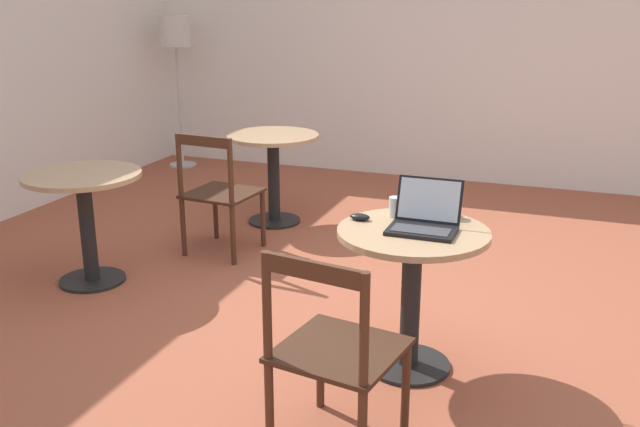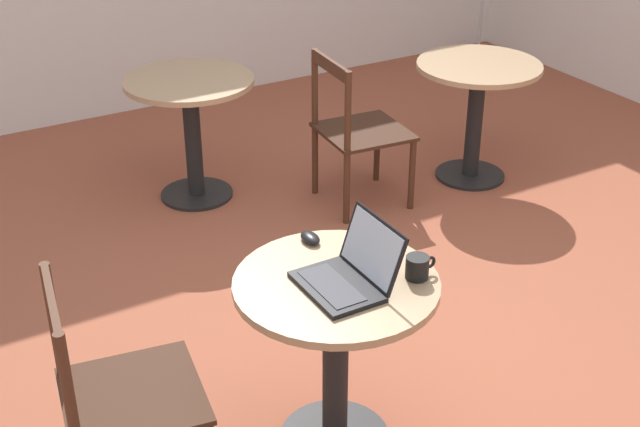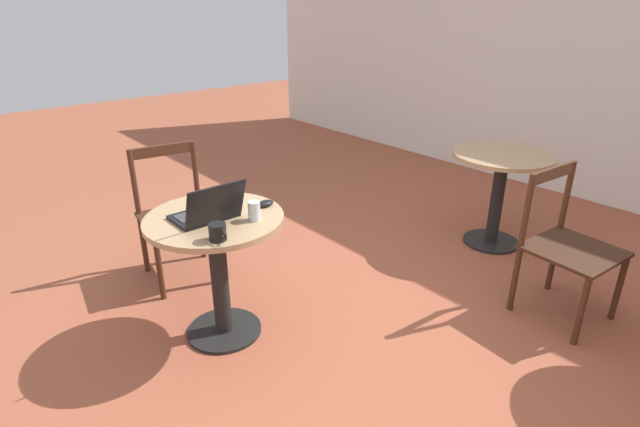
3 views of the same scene
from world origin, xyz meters
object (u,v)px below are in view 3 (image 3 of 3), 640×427
chair_near_left (176,215)px  chair_mid_left (566,246)px  mouse (265,203)px  drinking_glass (254,211)px  cafe_table_near (217,250)px  cafe_table_far (500,179)px  laptop (208,212)px  mug (218,232)px

chair_near_left → chair_mid_left: size_ratio=1.00×
chair_near_left → mouse: (0.82, 0.15, 0.29)m
chair_near_left → drinking_glass: size_ratio=8.83×
chair_near_left → cafe_table_near: bearing=-9.4°
cafe_table_far → laptop: bearing=-98.8°
chair_near_left → laptop: 0.87m
cafe_table_near → laptop: bearing=-64.7°
chair_mid_left → laptop: size_ratio=2.79×
chair_near_left → drinking_glass: 0.99m
cafe_table_near → chair_near_left: bearing=170.6°
cafe_table_far → drinking_glass: size_ratio=7.28×
chair_mid_left → mug: (-0.86, -1.75, 0.32)m
chair_mid_left → chair_near_left: bearing=-141.3°
chair_mid_left → drinking_glass: chair_mid_left is taller
chair_mid_left → drinking_glass: bearing=-122.3°
cafe_table_far → chair_mid_left: size_ratio=0.82×
cafe_table_near → drinking_glass: size_ratio=7.28×
cafe_table_near → laptop: laptop is taller
cafe_table_far → chair_near_left: (-1.12, -2.03, -0.08)m
cafe_table_far → mouse: bearing=-99.2°
cafe_table_far → mouse: size_ratio=7.19×
chair_near_left → mug: 1.09m
cafe_table_near → chair_near_left: (-0.76, 0.13, -0.08)m
mouse → drinking_glass: bearing=-51.3°
cafe_table_near → mouse: (0.06, 0.28, 0.21)m
drinking_glass → laptop: bearing=-130.1°
chair_near_left → chair_mid_left: same height
laptop → mug: laptop is taller
cafe_table_far → mouse: (-0.30, -1.88, 0.21)m
cafe_table_near → drinking_glass: drinking_glass is taller
cafe_table_far → laptop: laptop is taller
cafe_table_far → mug: size_ratio=6.10×
laptop → chair_near_left: bearing=167.8°
mug → cafe_table_far: bearing=87.4°
drinking_glass → chair_mid_left: bearing=57.7°
cafe_table_far → laptop: (-0.34, -2.20, 0.24)m
mug → drinking_glass: drinking_glass is taller
mouse → drinking_glass: size_ratio=1.01×
chair_mid_left → drinking_glass: 1.79m
chair_mid_left → laptop: (-1.09, -1.67, 0.32)m
chair_mid_left → mouse: chair_mid_left is taller
laptop → mug: (0.23, -0.08, -0.01)m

